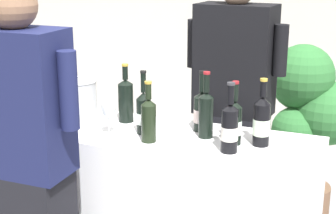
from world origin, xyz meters
TOP-DOWN VIEW (x-y plane):
  - wall_back at (0.00, 2.60)m, footprint 8.00×0.10m
  - counter at (0.00, 0.00)m, footprint 1.85×0.55m
  - wine_bottle_0 at (0.62, 0.03)m, footprint 0.08×0.08m
  - wine_bottle_1 at (-0.15, 0.12)m, footprint 0.08×0.08m
  - wine_bottle_2 at (-0.52, 0.16)m, footprint 0.08×0.08m
  - wine_bottle_3 at (0.02, -0.02)m, footprint 0.08×0.08m
  - wine_bottle_4 at (0.34, 0.04)m, footprint 0.07×0.07m
  - wine_bottle_5 at (-0.73, -0.10)m, footprint 0.07×0.07m
  - wine_bottle_6 at (-0.75, 0.08)m, footprint 0.08×0.08m
  - wine_bottle_7 at (0.09, -0.12)m, footprint 0.07×0.07m
  - wine_bottle_8 at (0.49, -0.00)m, footprint 0.07×0.07m
  - wine_bottle_9 at (0.50, -0.11)m, footprint 0.08×0.08m
  - wine_bottle_10 at (0.28, 0.14)m, footprint 0.08×0.08m
  - wine_glass at (-0.14, -0.10)m, footprint 0.07×0.07m
  - ice_bucket at (-0.38, 0.00)m, footprint 0.21×0.21m
  - person_server at (0.35, 0.53)m, footprint 0.60×0.28m
  - person_guest at (-0.31, -0.57)m, footprint 0.57×0.24m
  - potted_shrub at (0.70, 1.29)m, footprint 0.64×0.51m

SIDE VIEW (x-z plane):
  - counter at x=0.00m, z-range 0.00..0.96m
  - potted_shrub at x=0.70m, z-range 0.19..1.46m
  - person_guest at x=-0.31m, z-range -0.02..1.74m
  - person_server at x=0.35m, z-range -0.02..1.76m
  - wine_bottle_10 at x=0.28m, z-range 0.90..1.23m
  - wine_bottle_8 at x=0.49m, z-range 0.91..1.23m
  - wine_bottle_2 at x=-0.52m, z-range 0.91..1.23m
  - wine_bottle_3 at x=0.02m, z-range 0.91..1.24m
  - wine_bottle_5 at x=-0.73m, z-range 0.92..1.23m
  - wine_bottle_7 at x=0.09m, z-range 0.92..1.23m
  - wine_bottle_9 at x=0.50m, z-range 0.91..1.25m
  - wine_bottle_0 at x=0.62m, z-range 0.91..1.25m
  - ice_bucket at x=-0.38m, z-range 0.96..1.20m
  - wine_bottle_1 at x=-0.15m, z-range 0.92..1.25m
  - wine_bottle_4 at x=0.34m, z-range 0.92..1.26m
  - wine_bottle_6 at x=-0.75m, z-range 0.92..1.25m
  - wine_glass at x=-0.14m, z-range 0.99..1.20m
  - wall_back at x=0.00m, z-range 0.00..2.80m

